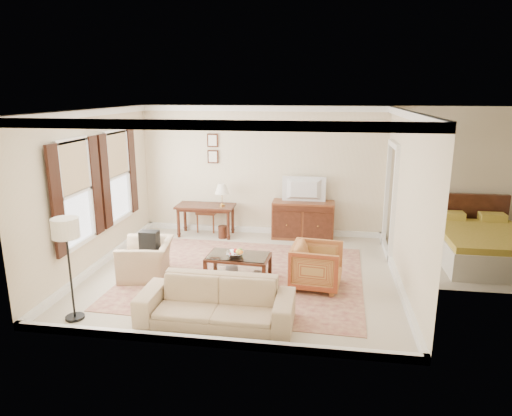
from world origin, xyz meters
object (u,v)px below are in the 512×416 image
(tv, at_px, (304,182))
(striped_armchair, at_px, (317,264))
(sideboard, at_px, (303,220))
(coffee_table, at_px, (238,261))
(club_armchair, at_px, (146,253))
(writing_desk, at_px, (206,210))
(sofa, at_px, (216,295))

(tv, height_order, striped_armchair, tv)
(sideboard, xyz_separation_m, coffee_table, (-0.98, -2.51, -0.07))
(tv, relative_size, club_armchair, 0.92)
(writing_desk, bearing_deg, sideboard, 3.49)
(writing_desk, height_order, club_armchair, club_armchair)
(writing_desk, height_order, sideboard, sideboard)
(club_armchair, bearing_deg, sofa, 38.94)
(tv, height_order, coffee_table, tv)
(sideboard, distance_m, club_armchair, 3.69)
(writing_desk, relative_size, club_armchair, 1.32)
(coffee_table, bearing_deg, writing_desk, 116.87)
(coffee_table, relative_size, club_armchair, 1.13)
(coffee_table, xyz_separation_m, sofa, (-0.02, -1.55, 0.08))
(writing_desk, height_order, striped_armchair, striped_armchair)
(striped_armchair, relative_size, club_armchair, 0.84)
(writing_desk, distance_m, tv, 2.30)
(tv, bearing_deg, sofa, 76.00)
(sideboard, relative_size, tv, 1.49)
(sideboard, height_order, coffee_table, sideboard)
(sideboard, height_order, sofa, sofa)
(writing_desk, relative_size, sofa, 0.59)
(sideboard, bearing_deg, tv, -90.00)
(striped_armchair, relative_size, sofa, 0.38)
(writing_desk, distance_m, club_armchair, 2.51)
(sideboard, bearing_deg, striped_armchair, -82.07)
(coffee_table, bearing_deg, striped_armchair, -4.67)
(coffee_table, relative_size, sofa, 0.51)
(sideboard, height_order, club_armchair, club_armchair)
(tv, bearing_deg, striped_armchair, 97.99)
(sideboard, distance_m, tv, 0.87)
(writing_desk, height_order, sofa, sofa)
(tv, distance_m, club_armchair, 3.78)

